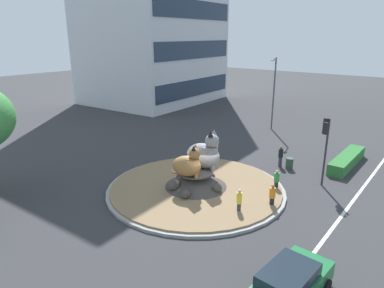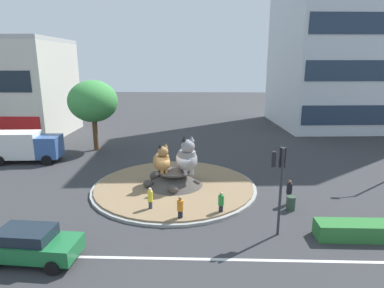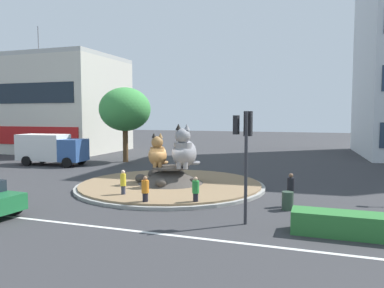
{
  "view_description": "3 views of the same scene",
  "coord_description": "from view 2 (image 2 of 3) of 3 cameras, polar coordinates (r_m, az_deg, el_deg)",
  "views": [
    {
      "loc": [
        -16.95,
        -13.11,
        10.08
      ],
      "look_at": [
        2.72,
        2.49,
        2.12
      ],
      "focal_mm": 32.25,
      "sensor_mm": 36.0,
      "label": 1
    },
    {
      "loc": [
        2.0,
        -22.33,
        8.98
      ],
      "look_at": [
        1.3,
        -0.01,
        3.37
      ],
      "focal_mm": 30.34,
      "sensor_mm": 36.0,
      "label": 2
    },
    {
      "loc": [
        9.13,
        -21.93,
        4.65
      ],
      "look_at": [
        0.87,
        1.66,
        2.68
      ],
      "focal_mm": 35.07,
      "sensor_mm": 36.0,
      "label": 3
    }
  ],
  "objects": [
    {
      "name": "pedestrian_orange_shirt",
      "position": [
        19.0,
        -2.07,
        -11.34
      ],
      "size": [
        0.37,
        0.37,
        1.58
      ],
      "rotation": [
        0.0,
        0.0,
        0.34
      ],
      "color": "black",
      "rests_on": "ground"
    },
    {
      "name": "cat_statue_grey",
      "position": [
        23.28,
        -0.87,
        -2.46
      ],
      "size": [
        1.94,
        2.95,
        2.75
      ],
      "rotation": [
        0.0,
        0.0,
        -1.38
      ],
      "color": "gray",
      "rests_on": "roundabout_island"
    },
    {
      "name": "delivery_box_truck",
      "position": [
        33.69,
        -27.44,
        -0.24
      ],
      "size": [
        6.46,
        2.97,
        2.83
      ],
      "rotation": [
        0.0,
        0.0,
        0.08
      ],
      "color": "#335693",
      "rests_on": "ground"
    },
    {
      "name": "traffic_light_mast",
      "position": [
        17.37,
        15.21,
        -4.75
      ],
      "size": [
        0.77,
        0.48,
        4.79
      ],
      "rotation": [
        0.0,
        0.0,
        1.44
      ],
      "color": "#2D2D33",
      "rests_on": "ground"
    },
    {
      "name": "cat_statue_tabby",
      "position": [
        23.48,
        -5.32,
        -2.93
      ],
      "size": [
        1.82,
        2.42,
        2.16
      ],
      "rotation": [
        0.0,
        0.0,
        -1.17
      ],
      "color": "#9E703D",
      "rests_on": "roundabout_island"
    },
    {
      "name": "roundabout_island",
      "position": [
        24.02,
        -3.17,
        -6.93
      ],
      "size": [
        11.98,
        11.98,
        1.34
      ],
      "color": "gray",
      "rests_on": "ground"
    },
    {
      "name": "pedestrian_yellow_shirt",
      "position": [
        20.23,
        -7.34,
        -9.64
      ],
      "size": [
        0.31,
        0.31,
        1.63
      ],
      "rotation": [
        0.0,
        0.0,
        2.6
      ],
      "color": "#33384C",
      "rests_on": "ground"
    },
    {
      "name": "ground_plane",
      "position": [
        24.15,
        -3.12,
        -7.75
      ],
      "size": [
        160.0,
        160.0,
        0.0
      ],
      "primitive_type": "plane",
      "color": "#333335"
    },
    {
      "name": "litter_bin",
      "position": [
        21.5,
        16.97,
        -9.93
      ],
      "size": [
        0.56,
        0.56,
        0.9
      ],
      "color": "#2D4233",
      "rests_on": "ground"
    },
    {
      "name": "office_tower",
      "position": [
        52.99,
        26.48,
        20.44
      ],
      "size": [
        19.89,
        16.96,
        32.18
      ],
      "rotation": [
        0.0,
        0.0,
        0.06
      ],
      "color": "silver",
      "rests_on": "ground"
    },
    {
      "name": "sedan_on_far_lane",
      "position": [
        17.37,
        -26.54,
        -15.47
      ],
      "size": [
        4.48,
        2.28,
        1.61
      ],
      "rotation": [
        0.0,
        0.0,
        -0.07
      ],
      "color": "#1E6B38",
      "rests_on": "ground"
    },
    {
      "name": "clipped_hedge_strip",
      "position": [
        20.04,
        29.83,
        -13.09
      ],
      "size": [
        6.37,
        1.2,
        0.9
      ],
      "primitive_type": "cube",
      "color": "#2D7033",
      "rests_on": "ground"
    },
    {
      "name": "lane_centreline",
      "position": [
        16.32,
        -5.88,
        -19.36
      ],
      "size": [
        112.0,
        0.2,
        0.01
      ],
      "primitive_type": "cube",
      "color": "silver",
      "rests_on": "ground"
    },
    {
      "name": "pedestrian_green_shirt",
      "position": [
        19.77,
        5.12,
        -10.37
      ],
      "size": [
        0.35,
        0.35,
        1.54
      ],
      "rotation": [
        0.0,
        0.0,
        3.51
      ],
      "color": "black",
      "rests_on": "ground"
    },
    {
      "name": "pedestrian_black_shirt",
      "position": [
        22.07,
        16.7,
        -8.04
      ],
      "size": [
        0.36,
        0.36,
        1.69
      ],
      "rotation": [
        0.0,
        0.0,
        2.87
      ],
      "color": "#33384C",
      "rests_on": "ground"
    },
    {
      "name": "broadleaf_tree_behind_island",
      "position": [
        34.88,
        -17.01,
        7.17
      ],
      "size": [
        5.0,
        5.0,
        7.29
      ],
      "color": "brown",
      "rests_on": "ground"
    }
  ]
}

